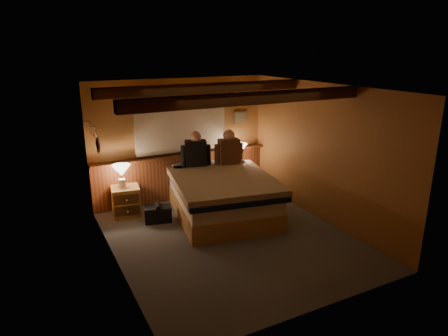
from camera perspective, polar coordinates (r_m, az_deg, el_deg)
floor at (r=6.57m, az=0.84°, el=-9.92°), size 4.20×4.20×0.00m
ceiling at (r=5.89m, az=0.94°, el=11.42°), size 4.20×4.20×0.00m
wall_back at (r=7.97m, az=-6.25°, el=4.03°), size 3.60×0.00×3.60m
wall_left at (r=5.54m, az=-15.78°, el=-2.29°), size 0.00×4.20×4.20m
wall_right at (r=7.11m, az=13.80°, el=2.07°), size 0.00×4.20×4.20m
wall_front at (r=4.49m, az=13.69°, el=-6.73°), size 3.60×0.00×3.60m
wainscot at (r=8.10m, az=-5.92°, el=-0.99°), size 3.60×0.23×0.94m
curtain_window at (r=7.84m, az=-6.14°, el=6.22°), size 2.18×0.09×1.11m
ceiling_beams at (r=6.03m, az=0.25°, el=10.69°), size 3.60×1.65×0.16m
coat_rail at (r=6.94m, az=-18.16°, el=5.32°), size 0.05×0.55×0.24m
framed_print at (r=8.45m, az=2.36°, el=7.27°), size 0.30×0.04×0.25m
bed at (r=7.26m, az=-0.29°, el=-3.84°), size 2.02×2.45×0.75m
nightstand_left at (r=7.52m, az=-13.82°, el=-4.61°), size 0.55×0.51×0.54m
nightstand_right at (r=8.37m, az=2.36°, el=-1.63°), size 0.63×0.59×0.61m
lamp_left at (r=7.32m, az=-14.46°, el=-0.54°), size 0.33×0.33×0.43m
lamp_right at (r=8.17m, az=2.10°, el=2.53°), size 0.36×0.36×0.47m
person_left at (r=7.73m, az=-4.06°, el=2.38°), size 0.57×0.33×0.71m
person_right at (r=7.84m, az=0.69°, el=2.63°), size 0.58×0.29×0.71m
duffel_bag at (r=7.18m, az=-9.41°, el=-6.44°), size 0.51×0.38×0.33m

